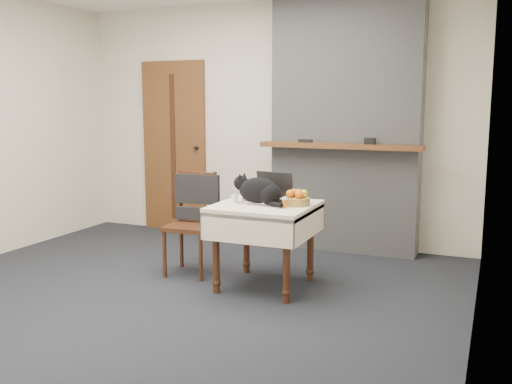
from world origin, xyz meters
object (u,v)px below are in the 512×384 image
laptop (271,195)px  chair (194,208)px  side_table (265,218)px  cat (260,191)px  pill_bottle (285,203)px  fruit_basket (296,199)px  door (174,147)px  cream_jar (234,199)px

laptop → chair: size_ratio=0.39×
side_table → laptop: 0.21m
cat → pill_bottle: size_ratio=6.01×
cat → pill_bottle: cat is taller
laptop → fruit_basket: (0.25, -0.06, -0.01)m
cat → fruit_basket: bearing=20.4°
side_table → cat: (-0.04, -0.01, 0.22)m
side_table → cat: 0.22m
door → side_table: (1.81, -1.59, -0.41)m
laptop → pill_bottle: 0.31m
laptop → door: bearing=147.0°
cat → chair: bearing=173.3°
chair → cat: bearing=-18.8°
laptop → cat: (-0.04, -0.13, 0.05)m
door → pill_bottle: door is taller
door → laptop: 2.34m
cream_jar → fruit_basket: 0.52m
cream_jar → side_table: bearing=6.9°
laptop → pill_bottle: (0.21, -0.23, -0.02)m
cat → side_table: bearing=17.0°
door → cream_jar: (1.55, -1.62, -0.27)m
cream_jar → fruit_basket: (0.51, 0.09, 0.02)m
side_table → chair: (-0.76, 0.17, -0.01)m
laptop → fruit_basket: 0.26m
cream_jar → pill_bottle: 0.48m
cream_jar → chair: bearing=157.9°
laptop → cream_jar: size_ratio=5.40×
chair → cream_jar: bearing=-27.0°
door → cream_jar: bearing=-46.3°
cat → fruit_basket: cat is taller
door → pill_bottle: (2.02, -1.69, -0.26)m
pill_bottle → cream_jar: bearing=171.2°
side_table → fruit_basket: size_ratio=3.51×
side_table → cream_jar: (-0.26, -0.03, 0.15)m
door → cream_jar: size_ratio=30.19×
door → side_table: 2.44m
cat → cream_jar: size_ratio=7.52×
side_table → chair: 0.77m
door → pill_bottle: size_ratio=24.14×
pill_bottle → fruit_basket: bearing=75.9°
door → fruit_basket: bearing=-36.6°
cream_jar → chair: chair is taller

